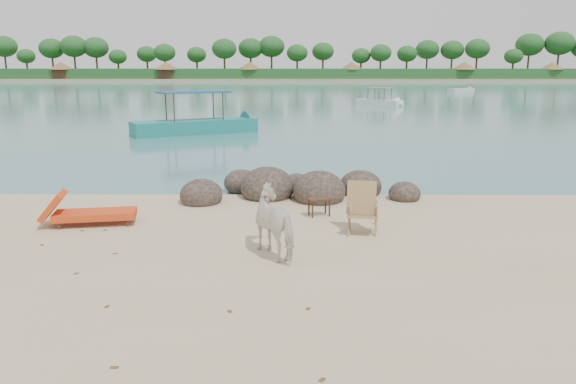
{
  "coord_description": "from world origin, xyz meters",
  "views": [
    {
      "loc": [
        0.72,
        -9.2,
        3.5
      ],
      "look_at": [
        0.64,
        2.0,
        1.0
      ],
      "focal_mm": 35.0,
      "sensor_mm": 36.0,
      "label": 1
    }
  ],
  "objects_px": {
    "boulders": "(292,190)",
    "side_table": "(319,208)",
    "deck_chair": "(363,210)",
    "boat_near": "(194,99)",
    "cow": "(279,223)",
    "lounge_chair": "(95,211)"
  },
  "relations": [
    {
      "from": "lounge_chair",
      "to": "deck_chair",
      "type": "bearing_deg",
      "value": -16.83
    },
    {
      "from": "boulders",
      "to": "deck_chair",
      "type": "xyz_separation_m",
      "value": [
        1.5,
        -3.49,
        0.31
      ]
    },
    {
      "from": "side_table",
      "to": "boat_near",
      "type": "relative_size",
      "value": 0.07
    },
    {
      "from": "boulders",
      "to": "boat_near",
      "type": "height_order",
      "value": "boat_near"
    },
    {
      "from": "boulders",
      "to": "deck_chair",
      "type": "relative_size",
      "value": 5.95
    },
    {
      "from": "side_table",
      "to": "boat_near",
      "type": "bearing_deg",
      "value": 90.63
    },
    {
      "from": "boulders",
      "to": "deck_chair",
      "type": "height_order",
      "value": "deck_chair"
    },
    {
      "from": "cow",
      "to": "deck_chair",
      "type": "bearing_deg",
      "value": -173.14
    },
    {
      "from": "side_table",
      "to": "lounge_chair",
      "type": "distance_m",
      "value": 5.14
    },
    {
      "from": "boulders",
      "to": "lounge_chair",
      "type": "relative_size",
      "value": 2.88
    },
    {
      "from": "side_table",
      "to": "boat_near",
      "type": "height_order",
      "value": "boat_near"
    },
    {
      "from": "deck_chair",
      "to": "boulders",
      "type": "bearing_deg",
      "value": 123.65
    },
    {
      "from": "deck_chair",
      "to": "boat_near",
      "type": "relative_size",
      "value": 0.14
    },
    {
      "from": "cow",
      "to": "lounge_chair",
      "type": "distance_m",
      "value": 4.68
    },
    {
      "from": "boat_near",
      "to": "boulders",
      "type": "bearing_deg",
      "value": -99.75
    },
    {
      "from": "cow",
      "to": "side_table",
      "type": "relative_size",
      "value": 2.86
    },
    {
      "from": "cow",
      "to": "lounge_chair",
      "type": "relative_size",
      "value": 0.68
    },
    {
      "from": "boulders",
      "to": "side_table",
      "type": "bearing_deg",
      "value": -72.58
    },
    {
      "from": "boat_near",
      "to": "cow",
      "type": "bearing_deg",
      "value": -104.74
    },
    {
      "from": "lounge_chair",
      "to": "cow",
      "type": "bearing_deg",
      "value": -36.58
    },
    {
      "from": "boulders",
      "to": "boat_near",
      "type": "xyz_separation_m",
      "value": [
        -5.28,
        15.43,
        1.61
      ]
    },
    {
      "from": "boulders",
      "to": "side_table",
      "type": "relative_size",
      "value": 12.06
    }
  ]
}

